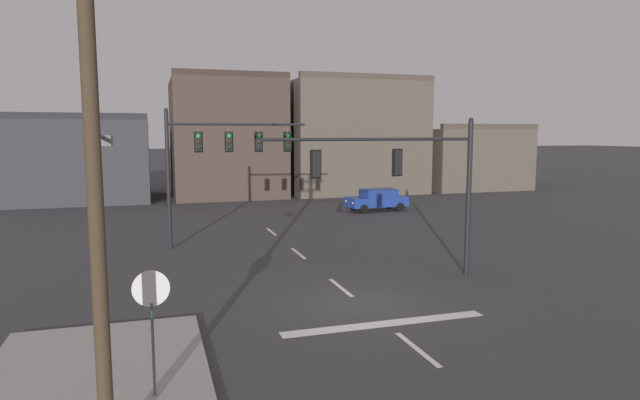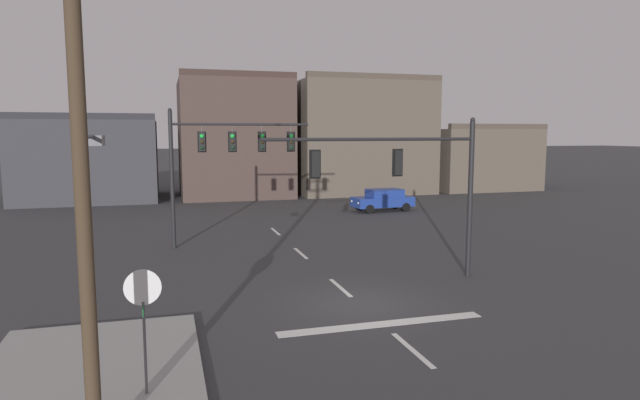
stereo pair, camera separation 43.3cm
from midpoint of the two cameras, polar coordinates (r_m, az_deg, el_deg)
The scene contains 10 objects.
ground_plane at distance 18.37m, azimuth 4.83°, elevation -10.83°, with size 400.00×400.00×0.00m, color #353538.
sidewalk_near_corner at distance 13.60m, azimuth -22.35°, elevation -17.58°, with size 5.00×8.00×0.15m, color gray.
stop_bar_paint at distance 16.62m, azimuth 7.35°, elevation -12.80°, with size 6.40×0.50×0.01m, color silver.
lane_centreline at distance 20.17m, azimuth 2.78°, elevation -9.17°, with size 0.16×26.40×0.01m.
signal_mast_near_side at distance 20.60m, azimuth 10.23°, elevation 2.69°, with size 8.47×0.68×6.24m.
signal_mast_far_side at distance 27.22m, azimuth -9.97°, elevation 4.94°, with size 6.86×0.64×6.84m.
stop_sign at distance 11.95m, azimuth -17.09°, elevation -10.19°, with size 0.76×0.64×2.83m.
car_lot_nearside at distance 39.83m, azimuth 6.96°, elevation 0.06°, with size 4.56×2.18×1.61m.
utility_pole at distance 9.69m, azimuth -22.62°, elevation 4.41°, with size 2.20×2.33×9.83m.
building_row at distance 52.20m, azimuth -1.15°, elevation 5.59°, with size 47.71×13.31×10.89m.
Camera 2 is at (-6.08, -16.39, 5.60)m, focal length 30.45 mm.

